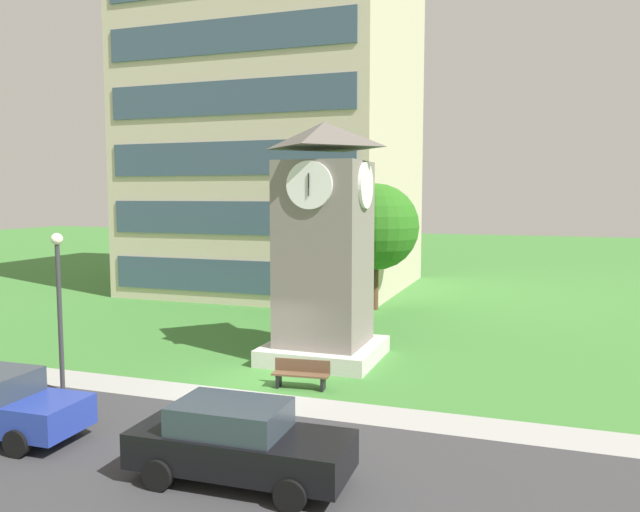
{
  "coord_description": "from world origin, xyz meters",
  "views": [
    {
      "loc": [
        8.38,
        -18.1,
        6.04
      ],
      "look_at": [
        0.51,
        4.39,
        3.72
      ],
      "focal_mm": 35.22,
      "sensor_mm": 36.0,
      "label": 1
    }
  ],
  "objects_px": {
    "tree_by_building": "(376,227)",
    "parked_car_black": "(238,442)",
    "park_bench": "(301,374)",
    "street_lamp": "(59,292)",
    "clock_tower": "(324,257)"
  },
  "relations": [
    {
      "from": "tree_by_building",
      "to": "parked_car_black",
      "type": "distance_m",
      "value": 20.75
    },
    {
      "from": "park_bench",
      "to": "street_lamp",
      "type": "bearing_deg",
      "value": -157.66
    },
    {
      "from": "clock_tower",
      "to": "street_lamp",
      "type": "xyz_separation_m",
      "value": [
        -6.34,
        -6.35,
        -0.69
      ]
    },
    {
      "from": "street_lamp",
      "to": "clock_tower",
      "type": "bearing_deg",
      "value": 45.05
    },
    {
      "from": "clock_tower",
      "to": "park_bench",
      "type": "height_order",
      "value": "clock_tower"
    },
    {
      "from": "clock_tower",
      "to": "tree_by_building",
      "type": "relative_size",
      "value": 1.3
    },
    {
      "from": "clock_tower",
      "to": "parked_car_black",
      "type": "bearing_deg",
      "value": -81.4
    },
    {
      "from": "parked_car_black",
      "to": "street_lamp",
      "type": "bearing_deg",
      "value": 155.0
    },
    {
      "from": "clock_tower",
      "to": "tree_by_building",
      "type": "bearing_deg",
      "value": 93.82
    },
    {
      "from": "park_bench",
      "to": "tree_by_building",
      "type": "xyz_separation_m",
      "value": [
        -1.15,
        13.88,
        3.92
      ]
    },
    {
      "from": "park_bench",
      "to": "clock_tower",
      "type": "bearing_deg",
      "value": 97.32
    },
    {
      "from": "park_bench",
      "to": "tree_by_building",
      "type": "relative_size",
      "value": 0.28
    },
    {
      "from": "street_lamp",
      "to": "parked_car_black",
      "type": "height_order",
      "value": "street_lamp"
    },
    {
      "from": "clock_tower",
      "to": "park_bench",
      "type": "bearing_deg",
      "value": -82.68
    },
    {
      "from": "tree_by_building",
      "to": "parked_car_black",
      "type": "height_order",
      "value": "tree_by_building"
    }
  ]
}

